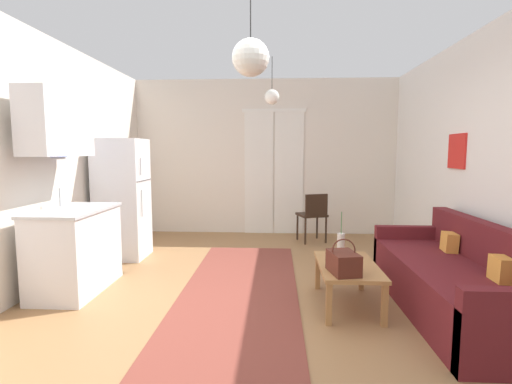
# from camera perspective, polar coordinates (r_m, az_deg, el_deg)

# --- Properties ---
(ground_plane) EXTENTS (5.24, 7.62, 0.10)m
(ground_plane) POSITION_cam_1_polar(r_m,az_deg,el_deg) (3.61, -0.51, -18.98)
(ground_plane) COLOR #996D44
(wall_back) EXTENTS (4.84, 0.13, 2.76)m
(wall_back) POSITION_cam_1_polar(r_m,az_deg,el_deg) (6.82, 1.41, 5.21)
(wall_back) COLOR silver
(wall_back) RESTS_ON ground_plane
(area_rug) EXTENTS (1.22, 3.67, 0.01)m
(area_rug) POSITION_cam_1_polar(r_m,az_deg,el_deg) (4.08, -2.58, -15.07)
(area_rug) COLOR brown
(area_rug) RESTS_ON ground_plane
(couch) EXTENTS (0.82, 2.16, 0.83)m
(couch) POSITION_cam_1_polar(r_m,az_deg,el_deg) (4.00, 28.32, -12.12)
(couch) COLOR #5B191E
(couch) RESTS_ON ground_plane
(coffee_table) EXTENTS (0.55, 0.95, 0.41)m
(coffee_table) POSITION_cam_1_polar(r_m,az_deg,el_deg) (3.78, 13.72, -11.35)
(coffee_table) COLOR #A87542
(coffee_table) RESTS_ON ground_plane
(bamboo_vase) EXTENTS (0.08, 0.08, 0.48)m
(bamboo_vase) POSITION_cam_1_polar(r_m,az_deg,el_deg) (3.90, 12.76, -7.99)
(bamboo_vase) COLOR beige
(bamboo_vase) RESTS_ON coffee_table
(handbag) EXTENTS (0.28, 0.36, 0.31)m
(handbag) POSITION_cam_1_polar(r_m,az_deg,el_deg) (3.47, 13.12, -10.35)
(handbag) COLOR #512319
(handbag) RESTS_ON coffee_table
(refrigerator) EXTENTS (0.66, 0.58, 1.66)m
(refrigerator) POSITION_cam_1_polar(r_m,az_deg,el_deg) (5.55, -19.63, -0.97)
(refrigerator) COLOR white
(refrigerator) RESTS_ON ground_plane
(kitchen_counter) EXTENTS (0.60, 1.04, 2.10)m
(kitchen_counter) POSITION_cam_1_polar(r_m,az_deg,el_deg) (4.42, -26.30, -3.29)
(kitchen_counter) COLOR silver
(kitchen_counter) RESTS_ON ground_plane
(accent_chair) EXTENTS (0.53, 0.51, 0.81)m
(accent_chair) POSITION_cam_1_polar(r_m,az_deg,el_deg) (6.21, 8.68, -3.27)
(accent_chair) COLOR black
(accent_chair) RESTS_ON ground_plane
(pendant_lamp_near) EXTENTS (0.25, 0.25, 0.78)m
(pendant_lamp_near) POSITION_cam_1_polar(r_m,az_deg,el_deg) (2.65, -0.82, 19.74)
(pendant_lamp_near) COLOR black
(pendant_lamp_far) EXTENTS (0.20, 0.20, 0.64)m
(pendant_lamp_far) POSITION_cam_1_polar(r_m,az_deg,el_deg) (5.28, 2.44, 14.22)
(pendant_lamp_far) COLOR black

